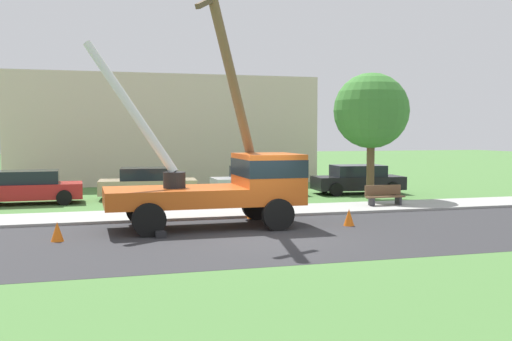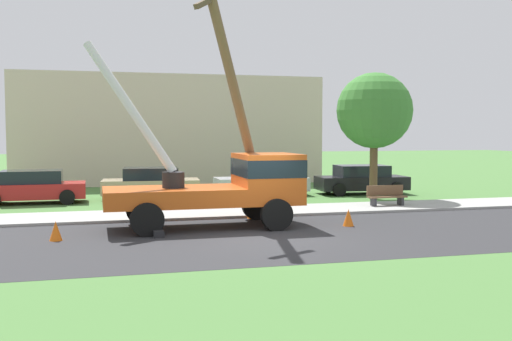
{
  "view_description": "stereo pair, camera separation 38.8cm",
  "coord_description": "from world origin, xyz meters",
  "px_view_note": "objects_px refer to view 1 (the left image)",
  "views": [
    {
      "loc": [
        -4.94,
        -16.36,
        3.05
      ],
      "look_at": [
        0.66,
        3.38,
        1.72
      ],
      "focal_mm": 41.49,
      "sensor_mm": 36.0,
      "label": 1
    },
    {
      "loc": [
        -4.56,
        -16.47,
        3.05
      ],
      "look_at": [
        0.66,
        3.38,
        1.72
      ],
      "focal_mm": 41.49,
      "sensor_mm": 36.0,
      "label": 2
    }
  ],
  "objects_px": {
    "park_bench": "(384,196)",
    "parked_sedan_tan": "(148,183)",
    "utility_truck": "(229,183)",
    "traffic_cone_ahead": "(349,217)",
    "parked_sedan_black": "(358,179)",
    "parked_sedan_silver": "(258,181)",
    "traffic_cone_curbside": "(252,211)",
    "parked_sedan_red": "(28,187)",
    "roadside_tree_near": "(371,111)",
    "leaning_utility_pole": "(236,97)",
    "traffic_cone_behind": "(57,232)"
  },
  "relations": [
    {
      "from": "park_bench",
      "to": "parked_sedan_tan",
      "type": "bearing_deg",
      "value": 146.66
    },
    {
      "from": "utility_truck",
      "to": "traffic_cone_ahead",
      "type": "height_order",
      "value": "utility_truck"
    },
    {
      "from": "parked_sedan_black",
      "to": "parked_sedan_silver",
      "type": "bearing_deg",
      "value": 173.24
    },
    {
      "from": "parked_sedan_black",
      "to": "park_bench",
      "type": "distance_m",
      "value": 5.36
    },
    {
      "from": "traffic_cone_curbside",
      "to": "parked_sedan_silver",
      "type": "distance_m",
      "value": 7.7
    },
    {
      "from": "traffic_cone_ahead",
      "to": "utility_truck",
      "type": "bearing_deg",
      "value": 165.78
    },
    {
      "from": "parked_sedan_red",
      "to": "parked_sedan_black",
      "type": "distance_m",
      "value": 15.33
    },
    {
      "from": "parked_sedan_red",
      "to": "roadside_tree_near",
      "type": "bearing_deg",
      "value": -7.99
    },
    {
      "from": "utility_truck",
      "to": "parked_sedan_black",
      "type": "relative_size",
      "value": 1.5
    },
    {
      "from": "traffic_cone_ahead",
      "to": "park_bench",
      "type": "relative_size",
      "value": 0.35
    },
    {
      "from": "parked_sedan_black",
      "to": "traffic_cone_curbside",
      "type": "bearing_deg",
      "value": -137.34
    },
    {
      "from": "leaning_utility_pole",
      "to": "traffic_cone_behind",
      "type": "xyz_separation_m",
      "value": [
        -5.66,
        -1.98,
        -3.95
      ]
    },
    {
      "from": "leaning_utility_pole",
      "to": "traffic_cone_curbside",
      "type": "distance_m",
      "value": 4.09
    },
    {
      "from": "traffic_cone_behind",
      "to": "parked_sedan_red",
      "type": "distance_m",
      "value": 9.6
    },
    {
      "from": "traffic_cone_curbside",
      "to": "utility_truck",
      "type": "bearing_deg",
      "value": -128.46
    },
    {
      "from": "utility_truck",
      "to": "traffic_cone_curbside",
      "type": "relative_size",
      "value": 12.1
    },
    {
      "from": "leaning_utility_pole",
      "to": "traffic_cone_ahead",
      "type": "xyz_separation_m",
      "value": [
        3.36,
        -1.66,
        -3.95
      ]
    },
    {
      "from": "parked_sedan_tan",
      "to": "parked_sedan_red",
      "type": "bearing_deg",
      "value": -172.06
    },
    {
      "from": "traffic_cone_ahead",
      "to": "roadside_tree_near",
      "type": "xyz_separation_m",
      "value": [
        4.31,
        7.03,
        3.73
      ]
    },
    {
      "from": "traffic_cone_ahead",
      "to": "traffic_cone_behind",
      "type": "distance_m",
      "value": 9.03
    },
    {
      "from": "traffic_cone_curbside",
      "to": "park_bench",
      "type": "relative_size",
      "value": 0.35
    },
    {
      "from": "leaning_utility_pole",
      "to": "traffic_cone_curbside",
      "type": "relative_size",
      "value": 14.81
    },
    {
      "from": "parked_sedan_silver",
      "to": "parked_sedan_red",
      "type": "bearing_deg",
      "value": -176.58
    },
    {
      "from": "parked_sedan_black",
      "to": "park_bench",
      "type": "height_order",
      "value": "parked_sedan_black"
    },
    {
      "from": "leaning_utility_pole",
      "to": "parked_sedan_tan",
      "type": "xyz_separation_m",
      "value": [
        -2.18,
        8.18,
        -3.51
      ]
    },
    {
      "from": "utility_truck",
      "to": "parked_sedan_tan",
      "type": "relative_size",
      "value": 1.49
    },
    {
      "from": "utility_truck",
      "to": "park_bench",
      "type": "height_order",
      "value": "utility_truck"
    },
    {
      "from": "parked_sedan_red",
      "to": "traffic_cone_ahead",
      "type": "bearing_deg",
      "value": -40.67
    },
    {
      "from": "utility_truck",
      "to": "parked_sedan_red",
      "type": "bearing_deg",
      "value": 129.97
    },
    {
      "from": "parked_sedan_tan",
      "to": "parked_sedan_black",
      "type": "xyz_separation_m",
      "value": [
        10.24,
        -0.68,
        0.0
      ]
    },
    {
      "from": "traffic_cone_ahead",
      "to": "parked_sedan_tan",
      "type": "distance_m",
      "value": 11.3
    },
    {
      "from": "utility_truck",
      "to": "park_bench",
      "type": "distance_m",
      "value": 7.83
    },
    {
      "from": "leaning_utility_pole",
      "to": "parked_sedan_black",
      "type": "xyz_separation_m",
      "value": [
        8.06,
        7.5,
        -3.51
      ]
    },
    {
      "from": "traffic_cone_curbside",
      "to": "parked_sedan_red",
      "type": "bearing_deg",
      "value": 140.09
    },
    {
      "from": "parked_sedan_black",
      "to": "park_bench",
      "type": "bearing_deg",
      "value": -104.14
    },
    {
      "from": "parked_sedan_red",
      "to": "parked_sedan_black",
      "type": "bearing_deg",
      "value": 0.1
    },
    {
      "from": "parked_sedan_tan",
      "to": "traffic_cone_behind",
      "type": "bearing_deg",
      "value": -108.91
    },
    {
      "from": "parked_sedan_silver",
      "to": "park_bench",
      "type": "bearing_deg",
      "value": -57.56
    },
    {
      "from": "parked_sedan_silver",
      "to": "roadside_tree_near",
      "type": "height_order",
      "value": "roadside_tree_near"
    },
    {
      "from": "parked_sedan_red",
      "to": "traffic_cone_behind",
      "type": "bearing_deg",
      "value": -80.35
    },
    {
      "from": "utility_truck",
      "to": "traffic_cone_ahead",
      "type": "relative_size",
      "value": 12.1
    },
    {
      "from": "parked_sedan_silver",
      "to": "utility_truck",
      "type": "bearing_deg",
      "value": -111.65
    },
    {
      "from": "leaning_utility_pole",
      "to": "traffic_cone_ahead",
      "type": "height_order",
      "value": "leaning_utility_pole"
    },
    {
      "from": "park_bench",
      "to": "traffic_cone_behind",
      "type": "bearing_deg",
      "value": -160.94
    },
    {
      "from": "utility_truck",
      "to": "leaning_utility_pole",
      "type": "height_order",
      "value": "leaning_utility_pole"
    },
    {
      "from": "traffic_cone_behind",
      "to": "park_bench",
      "type": "distance_m",
      "value": 13.13
    },
    {
      "from": "parked_sedan_black",
      "to": "roadside_tree_near",
      "type": "distance_m",
      "value": 3.94
    },
    {
      "from": "parked_sedan_silver",
      "to": "parked_sedan_black",
      "type": "height_order",
      "value": "same"
    },
    {
      "from": "leaning_utility_pole",
      "to": "traffic_cone_curbside",
      "type": "bearing_deg",
      "value": 45.52
    },
    {
      "from": "utility_truck",
      "to": "parked_sedan_silver",
      "type": "bearing_deg",
      "value": 68.35
    }
  ]
}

